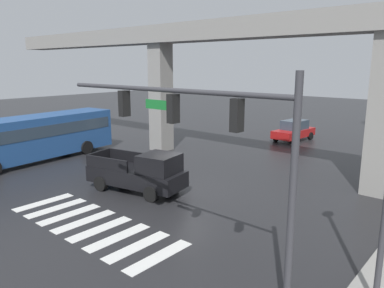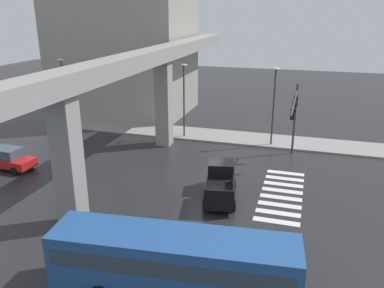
{
  "view_description": "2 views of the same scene",
  "coord_description": "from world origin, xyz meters",
  "px_view_note": "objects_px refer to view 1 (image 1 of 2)",
  "views": [
    {
      "loc": [
        12.12,
        -13.47,
        6.32
      ],
      "look_at": [
        0.67,
        -0.18,
        2.56
      ],
      "focal_mm": 34.68,
      "sensor_mm": 36.0,
      "label": 1
    },
    {
      "loc": [
        -25.29,
        -6.74,
        12.14
      ],
      "look_at": [
        -1.03,
        0.58,
        3.4
      ],
      "focal_mm": 36.86,
      "sensor_mm": 36.0,
      "label": 2
    }
  ],
  "objects_px": {
    "pickup_truck": "(141,173)",
    "city_bus": "(37,135)",
    "sedan_red": "(294,130)",
    "traffic_signal_mast": "(204,131)"
  },
  "relations": [
    {
      "from": "city_bus",
      "to": "sedan_red",
      "type": "xyz_separation_m",
      "value": [
        10.03,
        17.49,
        -0.87
      ]
    },
    {
      "from": "pickup_truck",
      "to": "city_bus",
      "type": "relative_size",
      "value": 0.49
    },
    {
      "from": "sedan_red",
      "to": "city_bus",
      "type": "bearing_deg",
      "value": -119.84
    },
    {
      "from": "pickup_truck",
      "to": "traffic_signal_mast",
      "type": "relative_size",
      "value": 0.62
    },
    {
      "from": "city_bus",
      "to": "traffic_signal_mast",
      "type": "relative_size",
      "value": 1.27
    },
    {
      "from": "pickup_truck",
      "to": "traffic_signal_mast",
      "type": "distance_m",
      "value": 9.25
    },
    {
      "from": "pickup_truck",
      "to": "traffic_signal_mast",
      "type": "xyz_separation_m",
      "value": [
        7.44,
        -4.19,
        3.57
      ]
    },
    {
      "from": "pickup_truck",
      "to": "city_bus",
      "type": "bearing_deg",
      "value": -178.73
    },
    {
      "from": "pickup_truck",
      "to": "sedan_red",
      "type": "bearing_deg",
      "value": 90.14
    },
    {
      "from": "city_bus",
      "to": "sedan_red",
      "type": "bearing_deg",
      "value": 60.16
    }
  ]
}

